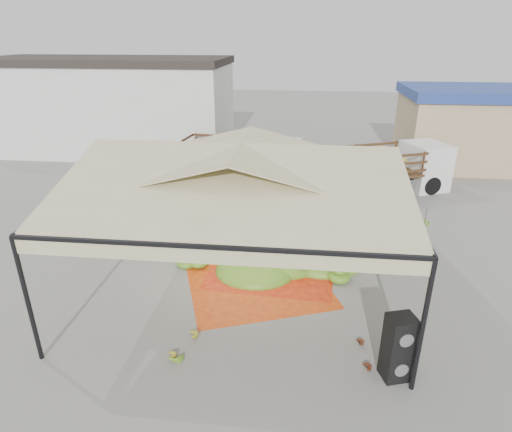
# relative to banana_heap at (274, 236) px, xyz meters

# --- Properties ---
(ground) EXTENTS (90.00, 90.00, 0.00)m
(ground) POSITION_rel_banana_heap_xyz_m (-0.78, -1.43, -0.67)
(ground) COLOR slate
(ground) RESTS_ON ground
(canopy_tent) EXTENTS (8.10, 8.10, 4.00)m
(canopy_tent) POSITION_rel_banana_heap_xyz_m (-0.78, -1.43, 2.63)
(canopy_tent) COLOR black
(canopy_tent) RESTS_ON ground
(building_white) EXTENTS (14.30, 6.30, 5.40)m
(building_white) POSITION_rel_banana_heap_xyz_m (-10.78, 12.57, 2.04)
(building_white) COLOR silver
(building_white) RESTS_ON ground
(building_tan) EXTENTS (6.30, 5.30, 4.10)m
(building_tan) POSITION_rel_banana_heap_xyz_m (9.22, 11.57, 1.41)
(building_tan) COLOR tan
(building_tan) RESTS_ON ground
(tarp_left) EXTENTS (4.88, 4.77, 0.01)m
(tarp_left) POSITION_rel_banana_heap_xyz_m (-0.35, -1.76, -0.66)
(tarp_left) COLOR orange
(tarp_left) RESTS_ON ground
(tarp_right) EXTENTS (3.99, 4.16, 0.01)m
(tarp_right) POSITION_rel_banana_heap_xyz_m (0.04, -0.54, -0.66)
(tarp_right) COLOR #E84615
(tarp_right) RESTS_ON ground
(banana_heap) EXTENTS (6.56, 5.51, 1.34)m
(banana_heap) POSITION_rel_banana_heap_xyz_m (0.00, 0.00, 0.00)
(banana_heap) COLOR #427618
(banana_heap) RESTS_ON ground
(hand_yellow_a) EXTENTS (0.58, 0.54, 0.22)m
(hand_yellow_a) POSITION_rel_banana_heap_xyz_m (-1.65, -4.38, -0.56)
(hand_yellow_a) COLOR #B69324
(hand_yellow_a) RESTS_ON ground
(hand_yellow_b) EXTENTS (0.52, 0.48, 0.20)m
(hand_yellow_b) POSITION_rel_banana_heap_xyz_m (-1.96, -5.13, -0.57)
(hand_yellow_b) COLOR gold
(hand_yellow_b) RESTS_ON ground
(hand_red_a) EXTENTS (0.42, 0.36, 0.17)m
(hand_red_a) POSITION_rel_banana_heap_xyz_m (2.26, -4.19, -0.58)
(hand_red_a) COLOR #532813
(hand_red_a) RESTS_ON ground
(hand_red_b) EXTENTS (0.44, 0.39, 0.17)m
(hand_red_b) POSITION_rel_banana_heap_xyz_m (2.33, -4.99, -0.58)
(hand_red_b) COLOR #542413
(hand_red_b) RESTS_ON ground
(hand_green) EXTENTS (0.60, 0.59, 0.21)m
(hand_green) POSITION_rel_banana_heap_xyz_m (-1.80, -5.13, -0.56)
(hand_green) COLOR #527E1A
(hand_green) RESTS_ON ground
(hanging_bunches) EXTENTS (4.74, 0.24, 0.20)m
(hanging_bunches) POSITION_rel_banana_heap_xyz_m (1.44, -2.96, 1.95)
(hanging_bunches) COLOR #3E7F1A
(hanging_bunches) RESTS_ON ground
(speaker_stack) EXTENTS (0.66, 0.61, 1.50)m
(speaker_stack) POSITION_rel_banana_heap_xyz_m (2.92, -5.13, 0.08)
(speaker_stack) COLOR black
(speaker_stack) RESTS_ON ground
(banana_leaves) EXTENTS (0.96, 1.36, 3.70)m
(banana_leaves) POSITION_rel_banana_heap_xyz_m (-2.67, -0.45, -0.67)
(banana_leaves) COLOR #21671B
(banana_leaves) RESTS_ON ground
(vendor) EXTENTS (0.62, 0.47, 1.53)m
(vendor) POSITION_rel_banana_heap_xyz_m (-1.60, 4.37, 0.10)
(vendor) COLOR gray
(vendor) RESTS_ON ground
(truck_left) EXTENTS (5.88, 2.58, 1.96)m
(truck_left) POSITION_rel_banana_heap_xyz_m (-1.92, 7.83, 0.54)
(truck_left) COLOR #482918
(truck_left) RESTS_ON ground
(truck_right) EXTENTS (6.40, 4.28, 2.09)m
(truck_right) POSITION_rel_banana_heap_xyz_m (4.59, 6.57, 0.62)
(truck_right) COLOR #453217
(truck_right) RESTS_ON ground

